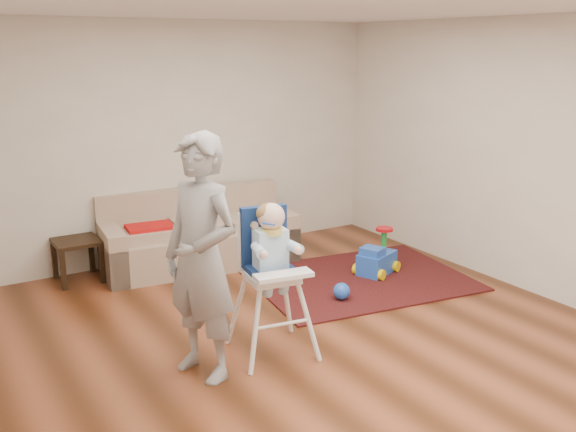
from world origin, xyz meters
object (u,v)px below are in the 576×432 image
sofa (198,230)px  adult (201,258)px  high_chair (272,282)px  ride_on_toy (377,252)px  toy_ball (342,291)px  side_table (78,260)px

sofa → adult: size_ratio=1.21×
high_chair → ride_on_toy: bearing=36.3°
toy_ball → high_chair: size_ratio=0.13×
high_chair → adult: 0.69m
sofa → high_chair: bearing=-93.2°
ride_on_toy → adult: adult is taller
toy_ball → high_chair: (-1.12, -0.57, 0.50)m
toy_ball → side_table: bearing=136.7°
sofa → toy_ball: 1.90m
ride_on_toy → adult: bearing=-179.5°
high_chair → adult: bearing=-167.5°
ride_on_toy → high_chair: bearing=-174.2°
adult → toy_ball: bearing=89.3°
ride_on_toy → sofa: bearing=117.5°
high_chair → side_table: bearing=119.2°
side_table → ride_on_toy: ride_on_toy is taller
sofa → ride_on_toy: (1.51, -1.31, -0.16)m
adult → side_table: bearing=166.9°
high_chair → adult: adult is taller
toy_ball → high_chair: 1.35m
side_table → high_chair: bearing=-69.7°
side_table → toy_ball: (2.04, -1.92, -0.13)m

